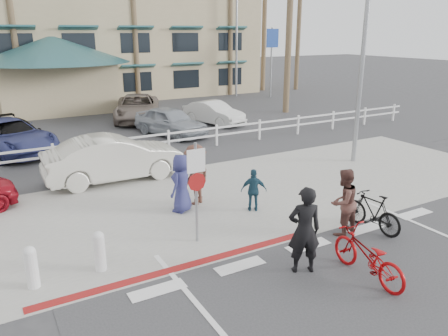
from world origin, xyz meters
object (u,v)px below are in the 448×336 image
bike_black (373,212)px  car_white_sedan (115,158)px  bike_red (368,256)px  sign_post (196,188)px

bike_black → car_white_sedan: size_ratio=0.36×
bike_red → bike_black: size_ratio=1.16×
car_white_sedan → sign_post: bearing=-175.4°
sign_post → bike_black: 4.80m
bike_black → car_white_sedan: 8.91m
car_white_sedan → bike_red: bearing=-162.2°
bike_red → bike_black: bike_red is taller
bike_black → bike_red: bearing=35.3°
sign_post → bike_red: sign_post is taller
bike_black → car_white_sedan: car_white_sedan is taller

